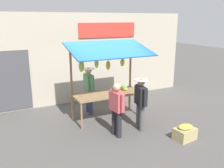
% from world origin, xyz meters
% --- Properties ---
extents(ground_plane, '(40.00, 40.00, 0.00)m').
position_xyz_m(ground_plane, '(0.00, 0.00, 0.00)').
color(ground_plane, '#514F4C').
extents(street_backdrop, '(9.00, 0.30, 3.40)m').
position_xyz_m(street_backdrop, '(0.05, -2.20, 1.70)').
color(street_backdrop, '#B2A893').
rests_on(street_backdrop, ground).
extents(market_stall, '(2.50, 1.46, 2.50)m').
position_xyz_m(market_stall, '(-0.01, -0.02, 1.54)').
color(market_stall, olive).
rests_on(market_stall, ground).
extents(vendor_with_sunhat, '(0.42, 0.69, 1.61)m').
position_xyz_m(vendor_with_sunhat, '(0.36, -0.75, 0.95)').
color(vendor_with_sunhat, navy).
rests_on(vendor_with_sunhat, ground).
extents(shopper_with_shopping_bag, '(0.26, 0.66, 1.52)m').
position_xyz_m(shopper_with_shopping_bag, '(0.30, 1.19, 0.86)').
color(shopper_with_shopping_bag, '#232328').
rests_on(shopper_with_shopping_bag, ground).
extents(shopper_with_ponytail, '(0.40, 0.66, 1.55)m').
position_xyz_m(shopper_with_ponytail, '(-0.51, 1.13, 0.90)').
color(shopper_with_ponytail, '#4C4C51').
rests_on(shopper_with_ponytail, ground).
extents(produce_crate_near, '(0.61, 0.47, 0.43)m').
position_xyz_m(produce_crate_near, '(-1.24, 2.22, 0.20)').
color(produce_crate_near, tan).
rests_on(produce_crate_near, ground).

